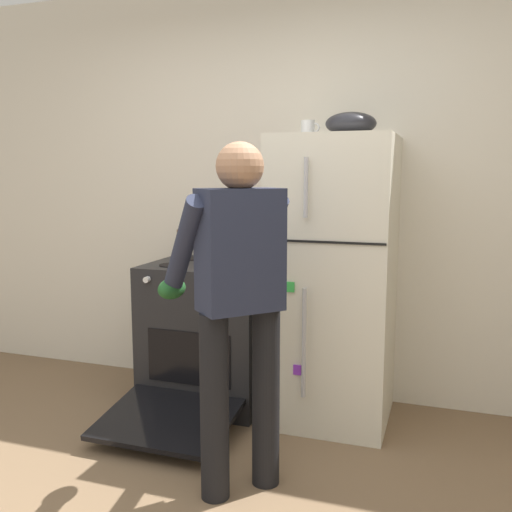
{
  "coord_description": "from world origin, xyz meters",
  "views": [
    {
      "loc": [
        0.99,
        -1.66,
        1.46
      ],
      "look_at": [
        -0.03,
        1.32,
        1.0
      ],
      "focal_mm": 39.36,
      "sensor_mm": 36.0,
      "label": 1
    }
  ],
  "objects_px": {
    "coffee_mug": "(308,129)",
    "red_pot": "(230,255)",
    "pepper_mill": "(180,243)",
    "person_cook": "(237,289)",
    "mixing_bowl": "(351,124)",
    "stove_range": "(209,334)",
    "refrigerator": "(334,280)"
  },
  "relations": [
    {
      "from": "mixing_bowl",
      "to": "refrigerator",
      "type": "bearing_deg",
      "value": -179.79
    },
    {
      "from": "person_cook",
      "to": "pepper_mill",
      "type": "height_order",
      "value": "person_cook"
    },
    {
      "from": "person_cook",
      "to": "coffee_mug",
      "type": "distance_m",
      "value": 1.24
    },
    {
      "from": "person_cook",
      "to": "stove_range",
      "type": "bearing_deg",
      "value": 120.81
    },
    {
      "from": "red_pot",
      "to": "mixing_bowl",
      "type": "relative_size",
      "value": 1.16
    },
    {
      "from": "person_cook",
      "to": "mixing_bowl",
      "type": "distance_m",
      "value": 1.26
    },
    {
      "from": "mixing_bowl",
      "to": "stove_range",
      "type": "bearing_deg",
      "value": -178.84
    },
    {
      "from": "red_pot",
      "to": "pepper_mill",
      "type": "distance_m",
      "value": 0.52
    },
    {
      "from": "coffee_mug",
      "to": "red_pot",
      "type": "bearing_deg",
      "value": -167.74
    },
    {
      "from": "refrigerator",
      "to": "pepper_mill",
      "type": "height_order",
      "value": "refrigerator"
    },
    {
      "from": "mixing_bowl",
      "to": "coffee_mug",
      "type": "bearing_deg",
      "value": 169.01
    },
    {
      "from": "coffee_mug",
      "to": "mixing_bowl",
      "type": "bearing_deg",
      "value": -10.99
    },
    {
      "from": "stove_range",
      "to": "red_pot",
      "type": "xyz_separation_m",
      "value": [
        0.16,
        -0.03,
        0.52
      ]
    },
    {
      "from": "coffee_mug",
      "to": "pepper_mill",
      "type": "bearing_deg",
      "value": 170.74
    },
    {
      "from": "coffee_mug",
      "to": "person_cook",
      "type": "bearing_deg",
      "value": -94.83
    },
    {
      "from": "person_cook",
      "to": "red_pot",
      "type": "bearing_deg",
      "value": 113.49
    },
    {
      "from": "refrigerator",
      "to": "person_cook",
      "type": "height_order",
      "value": "refrigerator"
    },
    {
      "from": "refrigerator",
      "to": "stove_range",
      "type": "bearing_deg",
      "value": -178.74
    },
    {
      "from": "pepper_mill",
      "to": "mixing_bowl",
      "type": "xyz_separation_m",
      "value": [
        1.18,
        -0.2,
        0.75
      ]
    },
    {
      "from": "refrigerator",
      "to": "person_cook",
      "type": "distance_m",
      "value": 0.96
    },
    {
      "from": "refrigerator",
      "to": "mixing_bowl",
      "type": "height_order",
      "value": "mixing_bowl"
    },
    {
      "from": "pepper_mill",
      "to": "mixing_bowl",
      "type": "distance_m",
      "value": 1.41
    },
    {
      "from": "stove_range",
      "to": "red_pot",
      "type": "height_order",
      "value": "red_pot"
    },
    {
      "from": "pepper_mill",
      "to": "mixing_bowl",
      "type": "height_order",
      "value": "mixing_bowl"
    },
    {
      "from": "red_pot",
      "to": "pepper_mill",
      "type": "xyz_separation_m",
      "value": [
        -0.46,
        0.25,
        0.03
      ]
    },
    {
      "from": "stove_range",
      "to": "person_cook",
      "type": "distance_m",
      "value": 1.17
    },
    {
      "from": "refrigerator",
      "to": "coffee_mug",
      "type": "relative_size",
      "value": 14.97
    },
    {
      "from": "stove_range",
      "to": "coffee_mug",
      "type": "distance_m",
      "value": 1.43
    },
    {
      "from": "stove_range",
      "to": "coffee_mug",
      "type": "xyz_separation_m",
      "value": [
        0.62,
        0.07,
        1.28
      ]
    },
    {
      "from": "stove_range",
      "to": "red_pot",
      "type": "relative_size",
      "value": 3.66
    },
    {
      "from": "red_pot",
      "to": "coffee_mug",
      "type": "height_order",
      "value": "coffee_mug"
    },
    {
      "from": "red_pot",
      "to": "refrigerator",
      "type": "bearing_deg",
      "value": 4.46
    }
  ]
}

